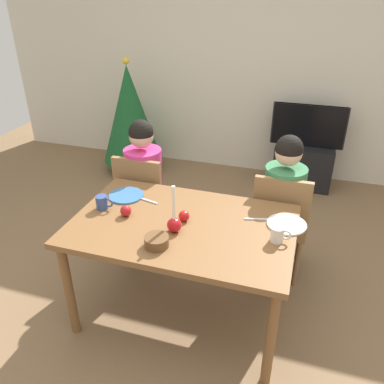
% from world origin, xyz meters
% --- Properties ---
extents(ground_plane, '(7.68, 7.68, 0.00)m').
position_xyz_m(ground_plane, '(0.00, 0.00, 0.00)').
color(ground_plane, brown).
extents(back_wall, '(6.40, 0.10, 2.60)m').
position_xyz_m(back_wall, '(0.00, 2.60, 1.30)').
color(back_wall, beige).
rests_on(back_wall, ground).
extents(dining_table, '(1.40, 0.90, 0.75)m').
position_xyz_m(dining_table, '(0.00, 0.00, 0.67)').
color(dining_table, brown).
rests_on(dining_table, ground).
extents(chair_left, '(0.40, 0.40, 0.90)m').
position_xyz_m(chair_left, '(-0.55, 0.61, 0.51)').
color(chair_left, olive).
rests_on(chair_left, ground).
extents(chair_right, '(0.40, 0.40, 0.90)m').
position_xyz_m(chair_right, '(0.57, 0.61, 0.51)').
color(chair_right, olive).
rests_on(chair_right, ground).
extents(person_left_child, '(0.30, 0.30, 1.17)m').
position_xyz_m(person_left_child, '(-0.55, 0.64, 0.57)').
color(person_left_child, '#33384C').
rests_on(person_left_child, ground).
extents(person_right_child, '(0.30, 0.30, 1.17)m').
position_xyz_m(person_right_child, '(0.57, 0.64, 0.57)').
color(person_right_child, '#33384C').
rests_on(person_right_child, ground).
extents(tv_stand, '(0.64, 0.40, 0.48)m').
position_xyz_m(tv_stand, '(0.67, 2.30, 0.24)').
color(tv_stand, black).
rests_on(tv_stand, ground).
extents(tv, '(0.79, 0.05, 0.46)m').
position_xyz_m(tv, '(0.67, 2.30, 0.71)').
color(tv, black).
rests_on(tv, tv_stand).
extents(christmas_tree, '(0.70, 0.70, 1.36)m').
position_xyz_m(christmas_tree, '(-1.36, 2.09, 0.71)').
color(christmas_tree, brown).
rests_on(christmas_tree, ground).
extents(candle_centerpiece, '(0.09, 0.09, 0.31)m').
position_xyz_m(candle_centerpiece, '(-0.02, -0.10, 0.81)').
color(candle_centerpiece, red).
rests_on(candle_centerpiece, dining_table).
extents(plate_left, '(0.25, 0.25, 0.01)m').
position_xyz_m(plate_left, '(-0.49, 0.21, 0.76)').
color(plate_left, teal).
rests_on(plate_left, dining_table).
extents(plate_right, '(0.25, 0.25, 0.01)m').
position_xyz_m(plate_right, '(0.63, 0.18, 0.76)').
color(plate_right, white).
rests_on(plate_right, dining_table).
extents(mug_left, '(0.12, 0.08, 0.09)m').
position_xyz_m(mug_left, '(-0.57, 0.01, 0.80)').
color(mug_left, '#33477F').
rests_on(mug_left, dining_table).
extents(mug_right, '(0.12, 0.08, 0.09)m').
position_xyz_m(mug_right, '(0.59, -0.02, 0.80)').
color(mug_right, silver).
rests_on(mug_right, dining_table).
extents(fork_left, '(0.18, 0.06, 0.01)m').
position_xyz_m(fork_left, '(-0.33, 0.19, 0.75)').
color(fork_left, silver).
rests_on(fork_left, dining_table).
extents(fork_right, '(0.18, 0.06, 0.01)m').
position_xyz_m(fork_right, '(0.45, 0.18, 0.75)').
color(fork_right, silver).
rests_on(fork_right, dining_table).
extents(bowl_walnuts, '(0.14, 0.14, 0.06)m').
position_xyz_m(bowl_walnuts, '(-0.06, -0.27, 0.78)').
color(bowl_walnuts, brown).
rests_on(bowl_walnuts, dining_table).
extents(apple_near_candle, '(0.07, 0.07, 0.07)m').
position_xyz_m(apple_near_candle, '(-0.00, 0.03, 0.79)').
color(apple_near_candle, '#B51714').
rests_on(apple_near_candle, dining_table).
extents(apple_by_left_plate, '(0.07, 0.07, 0.07)m').
position_xyz_m(apple_by_left_plate, '(-0.38, -0.03, 0.79)').
color(apple_by_left_plate, '#B0191E').
rests_on(apple_by_left_plate, dining_table).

